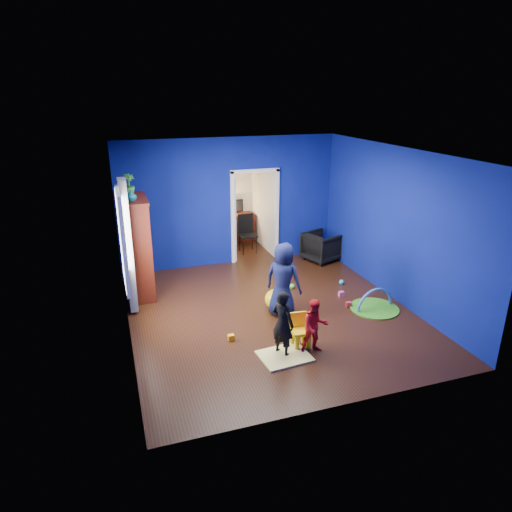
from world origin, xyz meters
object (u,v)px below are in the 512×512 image
object	(u,v)px
vase	(131,196)
child_black	(283,323)
kid_chair	(300,332)
hopper_ball	(275,299)
play_mat	(374,308)
child_navy	(283,280)
crt_tv	(137,245)
tv_armoire	(135,247)
toddler_red	(315,326)
folding_chair	(248,235)
study_desk	(237,228)
armchair	(322,247)

from	to	relation	value
vase	child_black	bearing A→B (deg)	-54.51
kid_chair	hopper_ball	bearing A→B (deg)	92.66
play_mat	child_navy	bearing A→B (deg)	168.42
child_navy	crt_tv	distance (m)	2.96
child_navy	tv_armoire	distance (m)	2.99
child_navy	toddler_red	xyz separation A→B (m)	(0.01, -1.33, -0.24)
tv_armoire	kid_chair	xyz separation A→B (m)	(2.26, -2.87, -0.73)
hopper_ball	folding_chair	size ratio (longest dim) A/B	0.42
folding_chair	study_desk	bearing A→B (deg)	90.00
toddler_red	vase	xyz separation A→B (m)	(-2.41, 2.77, 1.62)
hopper_ball	armchair	bearing A→B (deg)	46.56
toddler_red	hopper_ball	world-z (taller)	toddler_red
child_black	play_mat	world-z (taller)	child_black
child_navy	hopper_ball	size ratio (longest dim) A/B	3.54
crt_tv	folding_chair	xyz separation A→B (m)	(2.77, 1.67, -0.56)
child_black	hopper_ball	xyz separation A→B (m)	(0.44, 1.49, -0.34)
toddler_red	crt_tv	distance (m)	3.92
play_mat	armchair	bearing A→B (deg)	85.71
armchair	study_desk	world-z (taller)	study_desk
folding_chair	crt_tv	bearing A→B (deg)	-148.87
folding_chair	child_black	bearing A→B (deg)	-100.94
kid_chair	study_desk	xyz separation A→B (m)	(0.55, 5.51, 0.12)
child_navy	study_desk	distance (m)	4.41
child_navy	study_desk	xyz separation A→B (m)	(0.41, 4.38, -0.31)
hopper_ball	kid_chair	world-z (taller)	kid_chair
vase	kid_chair	bearing A→B (deg)	-48.65
vase	armchair	bearing A→B (deg)	11.46
vase	crt_tv	world-z (taller)	vase
armchair	folding_chair	world-z (taller)	folding_chair
child_black	vase	bearing A→B (deg)	4.83
crt_tv	child_black	bearing A→B (deg)	-57.88
toddler_red	folding_chair	size ratio (longest dim) A/B	0.96
play_mat	folding_chair	bearing A→B (deg)	109.03
armchair	folding_chair	distance (m)	1.86
toddler_red	folding_chair	world-z (taller)	folding_chair
armchair	child_black	bearing A→B (deg)	125.77
crt_tv	study_desk	xyz separation A→B (m)	(2.77, 2.63, -0.65)
child_black	tv_armoire	size ratio (longest dim) A/B	0.54
armchair	child_navy	xyz separation A→B (m)	(-1.91, -2.32, 0.34)
toddler_red	study_desk	xyz separation A→B (m)	(0.40, 5.71, -0.06)
child_navy	vase	xyz separation A→B (m)	(-2.40, 1.44, 1.38)
tv_armoire	kid_chair	distance (m)	3.73
vase	study_desk	distance (m)	4.40
child_black	kid_chair	size ratio (longest dim) A/B	2.12
kid_chair	study_desk	bearing A→B (deg)	90.77
study_desk	child_black	bearing A→B (deg)	-99.10
child_black	child_navy	bearing A→B (deg)	-52.28
kid_chair	folding_chair	bearing A→B (deg)	89.57
study_desk	kid_chair	bearing A→B (deg)	-95.72
hopper_ball	kid_chair	xyz separation A→B (m)	(-0.09, -1.38, 0.06)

